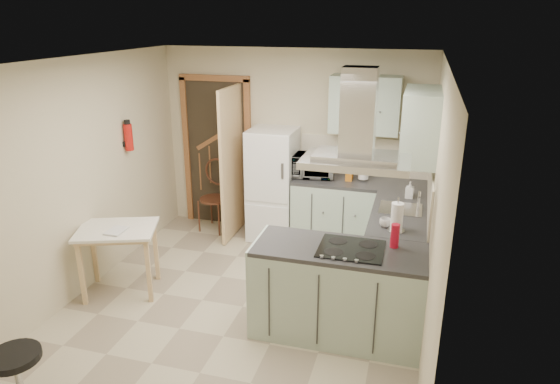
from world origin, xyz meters
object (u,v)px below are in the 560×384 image
(peninsula, at_px, (338,292))
(extractor_hood, at_px, (356,161))
(drop_leaf_table, at_px, (120,260))
(stool, at_px, (19,382))
(fridge, at_px, (273,184))
(microwave, at_px, (313,166))
(bentwood_chair, at_px, (214,199))

(peninsula, bearing_deg, extractor_hood, 0.00)
(drop_leaf_table, distance_m, stool, 1.78)
(fridge, height_order, extractor_hood, extractor_hood)
(fridge, distance_m, extractor_hood, 2.57)
(fridge, bearing_deg, microwave, 3.38)
(peninsula, relative_size, stool, 2.99)
(stool, bearing_deg, microwave, 68.02)
(bentwood_chair, distance_m, stool, 3.62)
(microwave, bearing_deg, extractor_hood, -76.27)
(bentwood_chair, bearing_deg, peninsula, -34.84)
(extractor_hood, distance_m, drop_leaf_table, 2.84)
(fridge, distance_m, stool, 3.77)
(bentwood_chair, distance_m, microwave, 1.51)
(drop_leaf_table, bearing_deg, microwave, 27.70)
(bentwood_chair, height_order, stool, bentwood_chair)
(stool, xyz_separation_m, microwave, (1.47, 3.65, 0.79))
(peninsula, bearing_deg, bentwood_chair, 136.50)
(drop_leaf_table, distance_m, microwave, 2.64)
(fridge, relative_size, microwave, 2.81)
(fridge, xyz_separation_m, stool, (-0.94, -3.62, -0.49))
(drop_leaf_table, relative_size, bentwood_chair, 0.88)
(fridge, xyz_separation_m, peninsula, (1.22, -1.98, -0.30))
(drop_leaf_table, xyz_separation_m, stool, (0.24, -1.76, -0.12))
(peninsula, relative_size, bentwood_chair, 1.70)
(fridge, xyz_separation_m, drop_leaf_table, (-1.18, -1.86, -0.37))
(peninsula, bearing_deg, stool, -142.81)
(stool, distance_m, microwave, 4.02)
(peninsula, xyz_separation_m, bentwood_chair, (-2.08, 1.97, 0.01))
(drop_leaf_table, bearing_deg, fridge, 37.58)
(bentwood_chair, relative_size, stool, 1.76)
(extractor_hood, xyz_separation_m, stool, (-2.26, -1.64, -1.46))
(fridge, relative_size, stool, 2.90)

